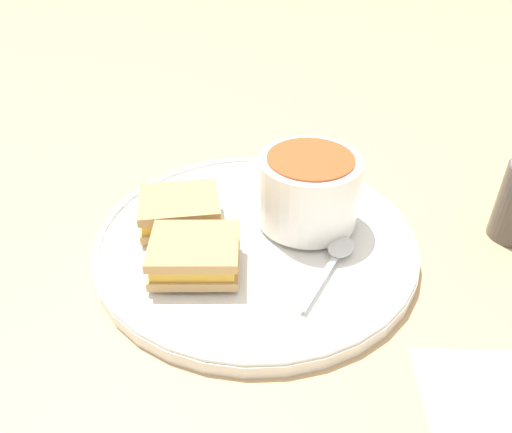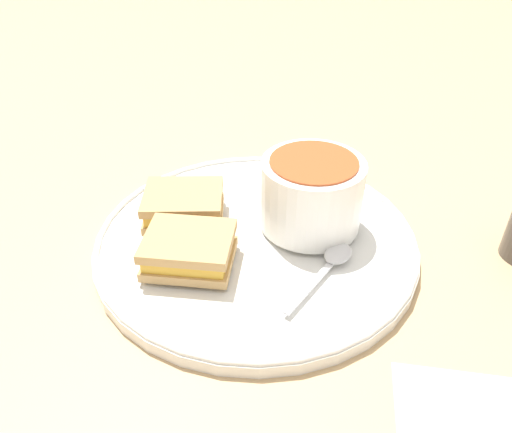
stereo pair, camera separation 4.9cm
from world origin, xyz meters
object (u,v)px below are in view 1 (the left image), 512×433
object	(u,v)px
soup_bowl	(308,189)
spoon	(338,252)
sandwich_half_far	(195,255)
sandwich_half_near	(180,210)

from	to	relation	value
soup_bowl	spoon	bearing A→B (deg)	15.41
sandwich_half_far	soup_bowl	bearing A→B (deg)	116.98
sandwich_half_far	sandwich_half_near	bearing A→B (deg)	-170.29
soup_bowl	sandwich_half_near	size ratio (longest dim) A/B	1.27
spoon	sandwich_half_near	distance (m)	0.17
sandwich_half_near	sandwich_half_far	xyz separation A→B (m)	(0.07, 0.01, 0.00)
spoon	sandwich_half_near	world-z (taller)	sandwich_half_near
sandwich_half_near	sandwich_half_far	distance (m)	0.07
soup_bowl	sandwich_half_far	xyz separation A→B (m)	(0.06, -0.12, -0.02)
soup_bowl	sandwich_half_near	bearing A→B (deg)	-95.58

